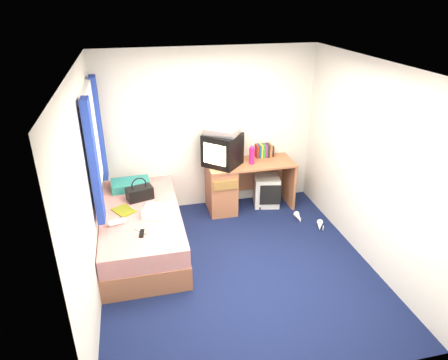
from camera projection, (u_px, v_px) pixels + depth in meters
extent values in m
plane|color=#0C1438|center=(238.00, 267.00, 4.90)|extent=(3.40, 3.40, 0.00)
plane|color=white|center=(241.00, 66.00, 3.87)|extent=(3.40, 3.40, 0.00)
plane|color=silver|center=(209.00, 131.00, 5.88)|extent=(3.20, 0.00, 3.20)
plane|color=silver|center=(300.00, 275.00, 2.89)|extent=(3.20, 0.00, 3.20)
plane|color=silver|center=(87.00, 193.00, 4.05)|extent=(0.00, 3.40, 3.40)
plane|color=silver|center=(370.00, 165.00, 4.71)|extent=(0.00, 3.40, 3.40)
cube|color=#AD6B48|center=(143.00, 237.00, 5.22)|extent=(1.00, 2.00, 0.30)
cube|color=olive|center=(185.00, 249.00, 4.97)|extent=(0.02, 0.70, 0.18)
cube|color=silver|center=(141.00, 219.00, 5.11)|extent=(0.98, 1.98, 0.24)
cube|color=#175798|center=(131.00, 185.00, 5.61)|extent=(0.54, 0.37, 0.11)
cube|color=#AD6B48|center=(251.00, 163.00, 5.95)|extent=(1.30, 0.55, 0.03)
cube|color=#AD6B48|center=(221.00, 189.00, 6.02)|extent=(0.40, 0.52, 0.72)
cube|color=#AD6B48|center=(288.00, 182.00, 6.24)|extent=(0.04, 0.52, 0.72)
cube|color=#AD6B48|center=(261.00, 173.00, 6.34)|extent=(0.78, 0.03, 0.55)
cube|color=silver|center=(266.00, 190.00, 6.24)|extent=(0.45, 0.45, 0.47)
cube|color=black|center=(223.00, 150.00, 5.77)|extent=(0.65, 0.64, 0.47)
cube|color=beige|center=(215.00, 154.00, 5.60)|extent=(0.27, 0.26, 0.29)
cube|color=#B9BABC|center=(223.00, 131.00, 5.65)|extent=(0.56, 0.54, 0.09)
cube|color=maroon|center=(257.00, 151.00, 6.09)|extent=(0.03, 0.13, 0.20)
cube|color=navy|center=(259.00, 151.00, 6.10)|extent=(0.03, 0.13, 0.20)
cube|color=gold|center=(261.00, 151.00, 6.10)|extent=(0.03, 0.13, 0.20)
cube|color=#337F33|center=(263.00, 151.00, 6.11)|extent=(0.03, 0.13, 0.20)
cube|color=#7F337F|center=(266.00, 150.00, 6.12)|extent=(0.03, 0.13, 0.20)
cube|color=#262626|center=(268.00, 150.00, 6.12)|extent=(0.03, 0.13, 0.20)
cube|color=#B26633|center=(270.00, 150.00, 6.13)|extent=(0.03, 0.13, 0.20)
cube|color=black|center=(273.00, 151.00, 6.16)|extent=(0.06, 0.12, 0.14)
cylinder|color=#C51B6F|center=(252.00, 156.00, 5.85)|extent=(0.08, 0.08, 0.24)
cylinder|color=silver|center=(238.00, 155.00, 5.96)|extent=(0.07, 0.07, 0.20)
cube|color=black|center=(140.00, 193.00, 5.31)|extent=(0.38, 0.28, 0.17)
torus|color=black|center=(139.00, 185.00, 5.26)|extent=(0.20, 0.07, 0.21)
cube|color=white|center=(157.00, 211.00, 4.94)|extent=(0.39, 0.36, 0.11)
cube|color=#CDD317|center=(124.00, 211.00, 5.05)|extent=(0.32, 0.35, 0.01)
cylinder|color=white|center=(117.00, 222.00, 4.74)|extent=(0.21, 0.12, 0.07)
cube|color=#FA9637|center=(142.00, 231.00, 4.63)|extent=(0.19, 0.21, 0.01)
cube|color=black|center=(142.00, 233.00, 4.57)|extent=(0.07, 0.17, 0.02)
cube|color=silver|center=(92.00, 141.00, 4.74)|extent=(0.02, 0.90, 1.10)
cube|color=white|center=(85.00, 91.00, 4.49)|extent=(0.06, 1.06, 0.08)
cube|color=white|center=(99.00, 185.00, 5.00)|extent=(0.06, 1.06, 0.08)
cube|color=navy|center=(94.00, 163.00, 4.25)|extent=(0.08, 0.24, 1.40)
cube|color=navy|center=(99.00, 129.00, 5.29)|extent=(0.08, 0.24, 1.40)
cone|color=white|center=(298.00, 218.00, 5.88)|extent=(0.11, 0.23, 0.09)
cone|color=white|center=(320.00, 226.00, 5.67)|extent=(0.18, 0.24, 0.09)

